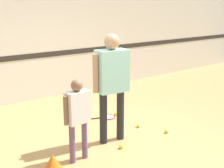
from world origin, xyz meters
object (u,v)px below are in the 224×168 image
at_px(tennis_ball_by_spare_racket, 116,114).
at_px(person_instructor, 112,77).
at_px(person_student_left, 78,111).
at_px(training_cone, 53,163).
at_px(tennis_ball_near_instructor, 121,146).
at_px(racket_spare_on_floor, 107,117).
at_px(tennis_ball_stray_left, 167,131).
at_px(tennis_ball_stray_right, 138,126).

bearing_deg(tennis_ball_by_spare_racket, person_instructor, -132.11).
relative_size(person_student_left, training_cone, 4.18).
bearing_deg(person_instructor, training_cone, -159.50).
height_order(person_student_left, tennis_ball_near_instructor, person_student_left).
relative_size(person_instructor, tennis_ball_near_instructor, 26.10).
height_order(person_instructor, racket_spare_on_floor, person_instructor).
height_order(tennis_ball_stray_left, training_cone, training_cone).
xyz_separation_m(person_instructor, training_cone, (-1.21, -0.27, -0.95)).
xyz_separation_m(person_student_left, training_cone, (-0.44, -0.05, -0.61)).
distance_m(tennis_ball_stray_right, training_cone, 1.97).
bearing_deg(tennis_ball_near_instructor, person_student_left, 171.94).
height_order(person_instructor, tennis_ball_stray_left, person_instructor).
bearing_deg(racket_spare_on_floor, tennis_ball_stray_left, 125.71).
height_order(person_instructor, tennis_ball_stray_right, person_instructor).
bearing_deg(tennis_ball_stray_left, racket_spare_on_floor, 105.71).
relative_size(tennis_ball_stray_right, training_cone, 0.23).
height_order(tennis_ball_stray_left, tennis_ball_stray_right, same).
xyz_separation_m(person_student_left, racket_spare_on_floor, (1.35, 1.11, -0.72)).
relative_size(tennis_ball_near_instructor, training_cone, 0.23).
distance_m(person_student_left, tennis_ball_near_instructor, 0.99).
bearing_deg(racket_spare_on_floor, tennis_ball_by_spare_racket, -162.32).
bearing_deg(tennis_ball_stray_right, person_instructor, -168.75).
xyz_separation_m(person_instructor, person_student_left, (-0.77, -0.22, -0.34)).
distance_m(tennis_ball_near_instructor, tennis_ball_stray_right, 0.91).
height_order(tennis_ball_near_instructor, tennis_ball_stray_right, same).
xyz_separation_m(tennis_ball_by_spare_racket, training_cone, (-2.01, -1.15, 0.09)).
relative_size(racket_spare_on_floor, tennis_ball_near_instructor, 7.87).
distance_m(tennis_ball_by_spare_racket, training_cone, 2.32).
bearing_deg(training_cone, tennis_ball_by_spare_racket, 29.85).
bearing_deg(person_instructor, tennis_ball_stray_right, 19.26).
distance_m(racket_spare_on_floor, tennis_ball_near_instructor, 1.37).
bearing_deg(tennis_ball_stray_right, tennis_ball_near_instructor, -149.83).
bearing_deg(training_cone, person_instructor, 12.48).
height_order(tennis_ball_by_spare_racket, tennis_ball_stray_left, same).
bearing_deg(training_cone, tennis_ball_stray_right, 12.02).
bearing_deg(person_instructor, tennis_ball_stray_left, -12.35).
xyz_separation_m(tennis_ball_near_instructor, tennis_ball_stray_right, (0.79, 0.46, 0.00)).
relative_size(tennis_ball_stray_left, training_cone, 0.23).
bearing_deg(tennis_ball_stray_right, racket_spare_on_floor, 100.49).
distance_m(tennis_ball_by_spare_racket, tennis_ball_stray_left, 1.24).
bearing_deg(training_cone, tennis_ball_near_instructor, -2.40).
distance_m(tennis_ball_near_instructor, tennis_ball_by_spare_racket, 1.49).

